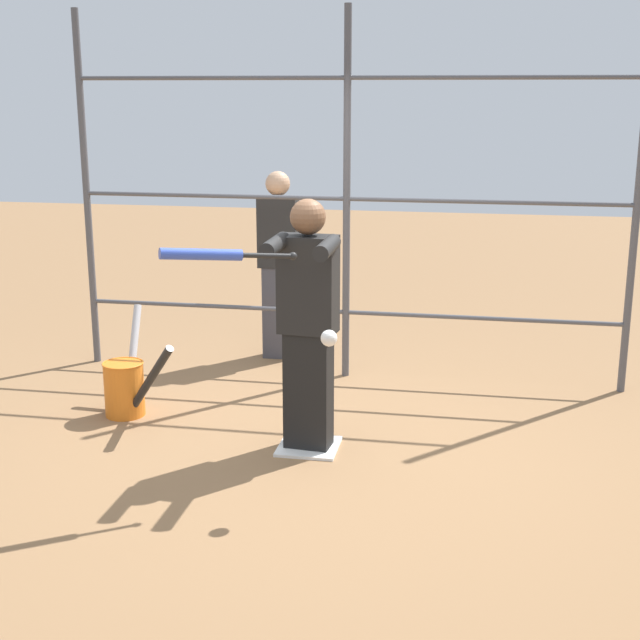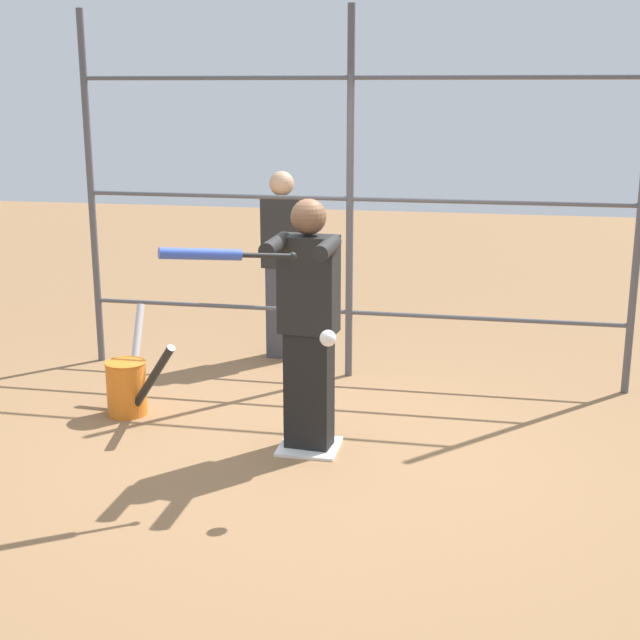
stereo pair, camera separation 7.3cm
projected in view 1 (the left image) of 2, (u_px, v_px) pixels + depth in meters
The scene contains 8 objects.
ground_plane at pixel (309, 448), 6.02m from camera, with size 24.00×24.00×0.00m, color olive.
home_plate at pixel (309, 446), 6.02m from camera, with size 0.40×0.40×0.02m.
fence_backstop at pixel (347, 199), 7.17m from camera, with size 4.54×0.06×2.99m.
batter at pixel (308, 318), 5.78m from camera, with size 0.43×0.59×1.68m.
baseball_bat_swinging at pixel (213, 255), 5.06m from camera, with size 0.71×0.48×0.13m.
softball_in_flight at pixel (329, 338), 5.07m from camera, with size 0.10×0.10×0.10m.
bat_bucket at pixel (126, 386), 6.58m from camera, with size 0.67×0.85×0.74m.
bystander_behind_fence at pixel (279, 262), 7.85m from camera, with size 0.34×0.21×1.67m.
Camera 1 is at (-1.10, 5.50, 2.36)m, focal length 50.00 mm.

